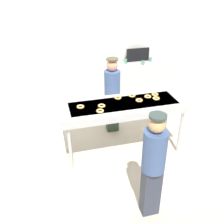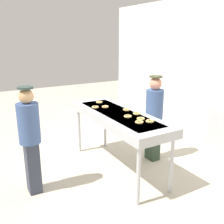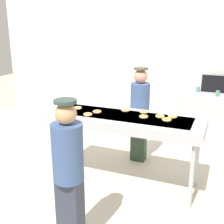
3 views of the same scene
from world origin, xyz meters
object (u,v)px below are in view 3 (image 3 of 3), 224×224
Objects in this scene: glazed_donut_2 at (88,114)px; customer_waiting at (69,171)px; glazed_donut_0 at (167,120)px; menu_display at (218,84)px; paper_cup_1 at (218,93)px; glazed_donut_4 at (144,117)px; glazed_donut_3 at (125,110)px; glazed_donut_6 at (78,108)px; glazed_donut_8 at (160,116)px; prep_counter at (213,119)px; fryer_conveyor at (124,121)px; worker_baker at (139,111)px; glazed_donut_1 at (144,112)px; paper_cup_2 at (198,89)px; glazed_donut_7 at (97,112)px; glazed_donut_5 at (172,117)px.

customer_waiting is (0.41, -1.24, -0.16)m from glazed_donut_2.
menu_display is at bearing 77.84° from glazed_donut_0.
paper_cup_1 is (1.17, 3.43, 0.12)m from customer_waiting.
glazed_donut_2 is 0.77m from glazed_donut_4.
glazed_donut_3 is 1.00× the size of glazed_donut_6.
glazed_donut_3 is at bearing 13.18° from glazed_donut_6.
paper_cup_1 is (0.84, 1.99, -0.05)m from glazed_donut_4.
prep_counter is (0.61, 1.97, -0.57)m from glazed_donut_8.
fryer_conveyor is 2.29m from paper_cup_1.
worker_baker reaches higher than glazed_donut_3.
glazed_donut_0 is at bearing -30.67° from glazed_donut_1.
glazed_donut_0 is 1.00× the size of glazed_donut_1.
prep_counter is at bearing -140.34° from worker_baker.
glazed_donut_8 is at bearing -107.27° from prep_counter.
glazed_donut_0 reaches higher than paper_cup_2.
glazed_donut_3 is 1.20× the size of paper_cup_1.
paper_cup_1 reaches higher than fryer_conveyor.
glazed_donut_3 is at bearing 32.62° from glazed_donut_7.
glazed_donut_2 is 1.00× the size of glazed_donut_8.
glazed_donut_1 is 0.08× the size of worker_baker.
glazed_donut_6 is at bearing 130.48° from customer_waiting.
glazed_donut_8 reaches higher than paper_cup_1.
glazed_donut_6 is at bearing -133.51° from paper_cup_1.
worker_baker is 15.15× the size of paper_cup_1.
worker_baker reaches higher than paper_cup_2.
menu_display is (0.00, 0.23, 0.64)m from prep_counter.
menu_display is at bearing 51.08° from glazed_donut_6.
paper_cup_2 is at bearing 86.16° from glazed_donut_0.
worker_baker is 1.65m from paper_cup_2.
glazed_donut_5 is 1.00× the size of glazed_donut_8.
glazed_donut_5 is 0.08× the size of worker_baker.
glazed_donut_1 is 1.00× the size of glazed_donut_2.
fryer_conveyor is 17.57× the size of glazed_donut_4.
customer_waiting reaches higher than glazed_donut_1.
worker_baker is 2.19m from customer_waiting.
worker_baker is at bearing 90.37° from fryer_conveyor.
menu_display reaches higher than paper_cup_1.
paper_cup_2 is at bearing 71.44° from fryer_conveyor.
glazed_donut_7 is (0.06, 0.16, 0.00)m from glazed_donut_2.
glazed_donut_6 is 0.35m from glazed_donut_7.
prep_counter is (1.49, 2.10, -0.57)m from glazed_donut_7.
menu_display reaches higher than glazed_donut_3.
customer_waiting is at bearing -91.95° from fryer_conveyor.
glazed_donut_7 is 1.45m from customer_waiting.
glazed_donut_1 is 2.13m from prep_counter.
glazed_donut_0 and glazed_donut_4 have the same top height.
glazed_donut_2 is 1.00× the size of glazed_donut_4.
glazed_donut_6 is 1.05m from worker_baker.
paper_cup_2 is at bearing 63.13° from glazed_donut_7.
glazed_donut_2 is at bearing -170.01° from glazed_donut_0.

